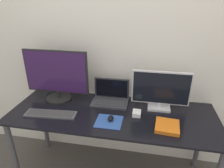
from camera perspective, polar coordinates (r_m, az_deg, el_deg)
wall_back at (r=1.95m, az=2.23°, el=10.64°), size 7.00×0.05×2.50m
desk at (r=1.84m, az=0.01°, el=-10.86°), size 1.82×0.67×0.75m
monitor_left at (r=1.97m, az=-15.60°, el=2.28°), size 0.62×0.25×0.50m
monitor_right at (r=1.81m, az=13.72°, el=-1.76°), size 0.51×0.14×0.36m
laptop at (r=1.93m, az=-0.43°, el=-3.62°), size 0.34×0.22×0.22m
keyboard at (r=1.83m, az=-17.11°, el=-8.19°), size 0.45×0.15×0.02m
mousepad at (r=1.67m, az=-0.93°, el=-10.67°), size 0.21×0.20×0.00m
mouse at (r=1.67m, az=-0.38°, el=-9.76°), size 0.05×0.07×0.04m
book at (r=1.65m, az=15.50°, el=-11.55°), size 0.20×0.21×0.03m
power_brick at (r=1.75m, az=7.07°, el=-8.30°), size 0.07×0.09×0.04m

